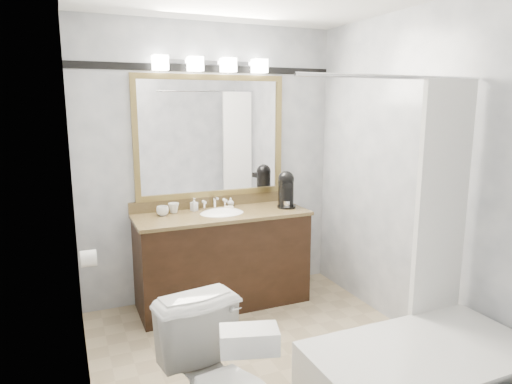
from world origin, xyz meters
TOP-DOWN VIEW (x-y plane):
  - room at (0.00, 0.00)m, footprint 2.42×2.62m
  - vanity at (0.00, 1.02)m, footprint 1.53×0.58m
  - mirror at (0.00, 1.28)m, footprint 1.40×0.04m
  - vanity_light_bar at (0.00, 1.23)m, footprint 1.02×0.14m
  - accent_stripe at (0.00, 1.29)m, footprint 2.40×0.01m
  - bathtub at (0.55, -0.90)m, footprint 1.30×0.75m
  - tp_roll at (-1.14, 0.66)m, footprint 0.11×0.12m
  - tissue_box at (-0.62, -1.12)m, footprint 0.27×0.19m
  - coffee_maker at (0.63, 1.02)m, footprint 0.18×0.22m
  - cup_left at (-0.50, 1.12)m, footprint 0.11×0.11m
  - cup_right at (-0.39, 1.19)m, footprint 0.12×0.12m
  - soap_bottle_a at (-0.20, 1.19)m, footprint 0.07×0.07m
  - soap_bottle_b at (0.16, 1.23)m, footprint 0.08×0.08m
  - soap_bar at (0.11, 1.13)m, footprint 0.08×0.06m

SIDE VIEW (x-z plane):
  - bathtub at x=0.55m, z-range -0.70..1.26m
  - vanity at x=0.00m, z-range -0.04..0.93m
  - tp_roll at x=-1.14m, z-range 0.64..0.76m
  - tissue_box at x=-0.62m, z-range 0.81..0.91m
  - soap_bar at x=0.11m, z-range 0.85..0.87m
  - soap_bottle_b at x=0.16m, z-range 0.85..0.93m
  - cup_left at x=-0.50m, z-range 0.85..0.93m
  - cup_right at x=-0.39m, z-range 0.85..0.94m
  - soap_bottle_a at x=-0.20m, z-range 0.85..0.97m
  - coffee_maker at x=0.63m, z-range 0.85..1.19m
  - room at x=0.00m, z-range -0.01..2.51m
  - mirror at x=0.00m, z-range 0.95..2.05m
  - accent_stripe at x=0.00m, z-range 2.07..2.13m
  - vanity_light_bar at x=0.00m, z-range 2.07..2.19m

